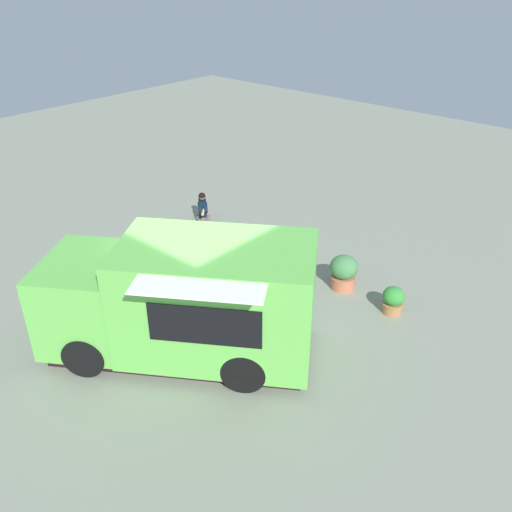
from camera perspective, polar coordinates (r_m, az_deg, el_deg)
ground_plane at (r=12.00m, az=-5.42°, el=-7.01°), size 40.00×40.00×0.00m
food_truck at (r=10.57m, az=-7.59°, el=-4.97°), size 5.49×4.58×2.45m
person_customer at (r=16.46m, az=-5.65°, el=4.88°), size 0.73×0.70×0.88m
planter_flowering_near at (r=12.48m, az=14.29°, el=-4.50°), size 0.50×0.50×0.64m
planter_flowering_far at (r=13.08m, az=9.23°, el=-1.63°), size 0.68×0.68×0.86m
trash_bin at (r=13.91m, az=-17.61°, el=-0.62°), size 0.52×0.52×0.93m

